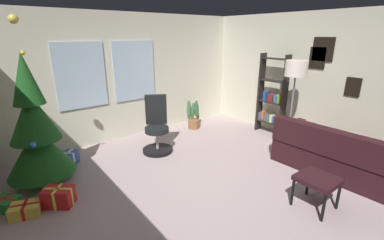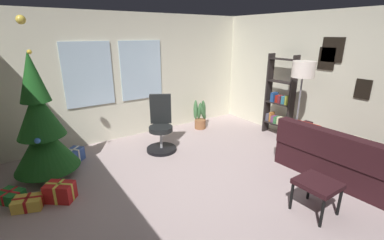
# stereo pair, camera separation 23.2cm
# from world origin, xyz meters

# --- Properties ---
(ground_plane) EXTENTS (5.35, 5.37, 0.10)m
(ground_plane) POSITION_xyz_m (0.00, 0.00, -0.05)
(ground_plane) COLOR #A69292
(wall_back_with_windows) EXTENTS (5.35, 0.12, 2.53)m
(wall_back_with_windows) POSITION_xyz_m (-0.02, 2.73, 1.27)
(wall_back_with_windows) COLOR beige
(wall_back_with_windows) RESTS_ON ground_plane
(wall_right_with_frames) EXTENTS (0.12, 5.37, 2.53)m
(wall_right_with_frames) POSITION_xyz_m (2.73, -0.00, 1.27)
(wall_right_with_frames) COLOR beige
(wall_right_with_frames) RESTS_ON ground_plane
(couch) EXTENTS (1.58, 2.05, 0.79)m
(couch) POSITION_xyz_m (1.93, -1.01, 0.29)
(couch) COLOR black
(couch) RESTS_ON ground_plane
(footstool) EXTENTS (0.44, 0.46, 0.43)m
(footstool) POSITION_xyz_m (0.69, -1.07, 0.37)
(footstool) COLOR black
(footstool) RESTS_ON ground_plane
(holiday_tree) EXTENTS (0.92, 0.92, 2.36)m
(holiday_tree) POSITION_xyz_m (-1.90, 1.75, 0.79)
(holiday_tree) COLOR #4C331E
(holiday_tree) RESTS_ON ground_plane
(gift_box_red) EXTENTS (0.42, 0.40, 0.25)m
(gift_box_red) POSITION_xyz_m (-1.87, 0.99, 0.12)
(gift_box_red) COLOR red
(gift_box_red) RESTS_ON ground_plane
(gift_box_green) EXTENTS (0.37, 0.38, 0.15)m
(gift_box_green) POSITION_xyz_m (-2.42, 1.33, 0.07)
(gift_box_green) COLOR #1E722D
(gift_box_green) RESTS_ON ground_plane
(gift_box_gold) EXTENTS (0.39, 0.33, 0.16)m
(gift_box_gold) POSITION_xyz_m (-2.24, 1.02, 0.08)
(gift_box_gold) COLOR gold
(gift_box_gold) RESTS_ON ground_plane
(gift_box_blue) EXTENTS (0.39, 0.38, 0.23)m
(gift_box_blue) POSITION_xyz_m (-1.48, 2.06, 0.11)
(gift_box_blue) COLOR #2D4C99
(gift_box_blue) RESTS_ON ground_plane
(office_chair) EXTENTS (0.57, 0.59, 1.06)m
(office_chair) POSITION_xyz_m (0.01, 1.66, 0.40)
(office_chair) COLOR black
(office_chair) RESTS_ON ground_plane
(bookshelf) EXTENTS (0.18, 0.64, 1.73)m
(bookshelf) POSITION_xyz_m (2.46, 0.93, 0.77)
(bookshelf) COLOR black
(bookshelf) RESTS_ON ground_plane
(floor_lamp) EXTENTS (0.39, 0.39, 1.67)m
(floor_lamp) POSITION_xyz_m (2.08, 0.22, 1.43)
(floor_lamp) COLOR slate
(floor_lamp) RESTS_ON ground_plane
(potted_plant) EXTENTS (0.40, 0.37, 0.66)m
(potted_plant) POSITION_xyz_m (1.35, 2.24, 0.27)
(potted_plant) COLOR #915B38
(potted_plant) RESTS_ON ground_plane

